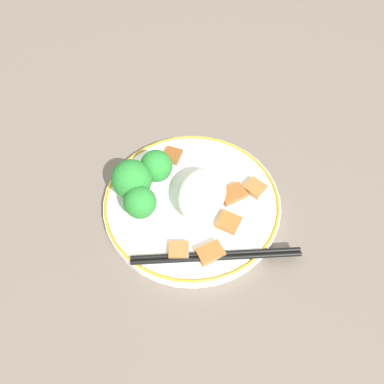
# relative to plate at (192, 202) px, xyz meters

# --- Properties ---
(ground_plane) EXTENTS (3.00, 3.00, 0.00)m
(ground_plane) POSITION_rel_plate_xyz_m (0.00, 0.00, -0.01)
(ground_plane) COLOR #665B51
(plate) EXTENTS (0.26, 0.26, 0.02)m
(plate) POSITION_rel_plate_xyz_m (0.00, 0.00, 0.00)
(plate) COLOR white
(plate) RESTS_ON ground_plane
(rice_mound) EXTENTS (0.09, 0.07, 0.05)m
(rice_mound) POSITION_rel_plate_xyz_m (-0.00, -0.01, 0.03)
(rice_mound) COLOR white
(rice_mound) RESTS_ON plate
(broccoli_back_left) EXTENTS (0.05, 0.05, 0.06)m
(broccoli_back_left) POSITION_rel_plate_xyz_m (0.02, 0.06, 0.04)
(broccoli_back_left) COLOR #7FB756
(broccoli_back_left) RESTS_ON plate
(broccoli_back_center) EXTENTS (0.06, 0.06, 0.07)m
(broccoli_back_center) POSITION_rel_plate_xyz_m (-0.02, 0.08, 0.04)
(broccoli_back_center) COLOR #7FB756
(broccoli_back_center) RESTS_ON plate
(broccoli_back_right) EXTENTS (0.05, 0.05, 0.06)m
(broccoli_back_right) POSITION_rel_plate_xyz_m (-0.05, 0.06, 0.04)
(broccoli_back_right) COLOR #7FB756
(broccoli_back_right) RESTS_ON plate
(meat_near_front) EXTENTS (0.04, 0.04, 0.01)m
(meat_near_front) POSITION_rel_plate_xyz_m (-0.08, -0.06, 0.01)
(meat_near_front) COLOR #995B28
(meat_near_front) RESTS_ON plate
(meat_near_left) EXTENTS (0.05, 0.05, 0.01)m
(meat_near_left) POSITION_rel_plate_xyz_m (0.03, -0.05, 0.01)
(meat_near_left) COLOR brown
(meat_near_left) RESTS_ON plate
(meat_near_right) EXTENTS (0.03, 0.03, 0.01)m
(meat_near_right) POSITION_rel_plate_xyz_m (-0.02, -0.06, 0.01)
(meat_near_right) COLOR #995B28
(meat_near_right) RESTS_ON plate
(meat_near_back) EXTENTS (0.03, 0.03, 0.01)m
(meat_near_back) POSITION_rel_plate_xyz_m (0.07, 0.06, 0.01)
(meat_near_back) COLOR brown
(meat_near_back) RESTS_ON plate
(meat_on_rice_edge) EXTENTS (0.03, 0.03, 0.01)m
(meat_on_rice_edge) POSITION_rel_plate_xyz_m (-0.09, -0.01, 0.01)
(meat_on_rice_edge) COLOR #9E6633
(meat_on_rice_edge) RESTS_ON plate
(meat_mid_left) EXTENTS (0.04, 0.04, 0.01)m
(meat_mid_left) POSITION_rel_plate_xyz_m (0.05, -0.08, 0.01)
(meat_mid_left) COLOR #9E6633
(meat_mid_left) RESTS_ON plate
(chopsticks) EXTENTS (0.10, 0.22, 0.01)m
(chopsticks) POSITION_rel_plate_xyz_m (-0.08, -0.06, 0.01)
(chopsticks) COLOR black
(chopsticks) RESTS_ON plate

